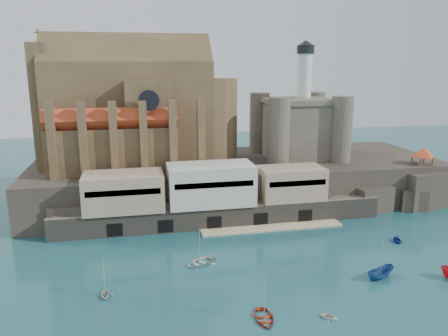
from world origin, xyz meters
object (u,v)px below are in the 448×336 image
at_px(church, 138,113).
at_px(boat_2, 380,278).
at_px(boat_0, 264,320).
at_px(castle_keep, 298,125).
at_px(pavilion, 423,153).
at_px(boat_1, 329,318).

bearing_deg(church, boat_2, -53.09).
height_order(boat_0, boat_2, boat_2).
height_order(church, castle_keep, church).
bearing_deg(pavilion, church, 166.52).
relative_size(church, castle_keep, 1.60).
height_order(church, boat_0, church).
relative_size(church, boat_2, 8.56).
height_order(boat_0, boat_1, boat_0).
distance_m(castle_keep, boat_2, 51.16).
bearing_deg(boat_0, boat_2, 23.37).
distance_m(castle_keep, boat_0, 63.43).
xyz_separation_m(castle_keep, boat_1, (-16.89, -56.61, -18.31)).
bearing_deg(castle_keep, pavilion, -30.18).
xyz_separation_m(pavilion, boat_1, (-42.81, -41.53, -12.73)).
height_order(pavilion, boat_0, pavilion).
bearing_deg(boat_0, castle_keep, 69.52).
distance_m(pavilion, boat_0, 66.45).
height_order(pavilion, boat_1, pavilion).
relative_size(boat_0, boat_2, 0.94).
bearing_deg(castle_keep, boat_2, -94.63).
bearing_deg(boat_1, castle_keep, 22.93).
distance_m(pavilion, boat_2, 45.91).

